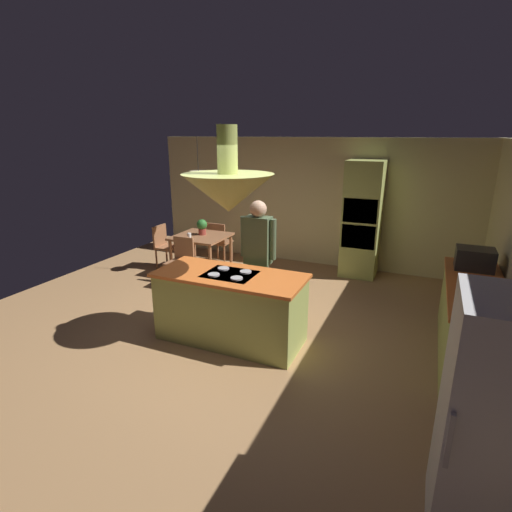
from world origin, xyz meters
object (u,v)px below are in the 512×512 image
object	(u,v)px
cup_on_table	(189,235)
canister_flour	(484,294)
chair_facing_island	(181,258)
refrigerator	(504,427)
chair_by_back_wall	(219,240)
oven_tower	(362,220)
person_at_island	(258,253)
microwave_on_counter	(475,259)
dining_table	(201,241)
chair_at_corner	(164,244)
canister_sugar	(482,289)
potted_plant_on_table	(202,226)
kitchen_island	(231,307)

from	to	relation	value
cup_on_table	canister_flour	size ratio (longest dim) A/B	0.44
cup_on_table	chair_facing_island	bearing A→B (deg)	-76.70
refrigerator	chair_by_back_wall	xyz separation A→B (m)	(-4.50, 4.49, -0.36)
oven_tower	person_at_island	xyz separation A→B (m)	(-1.01, -2.55, -0.07)
microwave_on_counter	dining_table	bearing A→B (deg)	171.84
chair_facing_island	chair_at_corner	bearing A→B (deg)	141.32
chair_facing_island	canister_sugar	bearing A→B (deg)	-12.05
chair_facing_island	cup_on_table	xyz separation A→B (m)	(-0.11, 0.46, 0.30)
person_at_island	chair_facing_island	size ratio (longest dim) A/B	2.02
refrigerator	potted_plant_on_table	world-z (taller)	refrigerator
potted_plant_on_table	canister_flour	bearing A→B (deg)	-22.75
canister_sugar	microwave_on_counter	size ratio (longest dim) A/B	0.40
oven_tower	chair_at_corner	distance (m)	3.88
kitchen_island	chair_at_corner	bearing A→B (deg)	140.68
person_at_island	chair_by_back_wall	xyz separation A→B (m)	(-1.79, 2.09, -0.51)
potted_plant_on_table	person_at_island	bearing A→B (deg)	-39.23
kitchen_island	refrigerator	world-z (taller)	refrigerator
kitchen_island	chair_facing_island	bearing A→B (deg)	140.36
potted_plant_on_table	microwave_on_counter	size ratio (longest dim) A/B	0.65
chair_at_corner	dining_table	bearing A→B (deg)	-90.00
chair_by_back_wall	microwave_on_counter	bearing A→B (deg)	163.52
person_at_island	chair_by_back_wall	size ratio (longest dim) A/B	2.02
kitchen_island	chair_by_back_wall	world-z (taller)	kitchen_island
chair_facing_island	potted_plant_on_table	world-z (taller)	potted_plant_on_table
chair_facing_island	chair_at_corner	size ratio (longest dim) A/B	1.00
dining_table	person_at_island	size ratio (longest dim) A/B	0.55
kitchen_island	oven_tower	world-z (taller)	oven_tower
person_at_island	chair_facing_island	bearing A→B (deg)	158.34
refrigerator	cup_on_table	xyz separation A→B (m)	(-4.61, 3.56, -0.06)
refrigerator	chair_at_corner	bearing A→B (deg)	144.68
potted_plant_on_table	canister_sugar	distance (m)	4.87
oven_tower	chair_by_back_wall	bearing A→B (deg)	-170.84
chair_by_back_wall	canister_sugar	world-z (taller)	canister_sugar
dining_table	canister_flour	distance (m)	4.91
dining_table	canister_sugar	bearing A→B (deg)	-20.09
person_at_island	canister_sugar	bearing A→B (deg)	-5.36
kitchen_island	potted_plant_on_table	size ratio (longest dim) A/B	6.40
dining_table	canister_sugar	xyz separation A→B (m)	(4.54, -1.66, 0.36)
dining_table	chair_at_corner	size ratio (longest dim) A/B	1.12
kitchen_island	cup_on_table	distance (m)	2.62
kitchen_island	chair_facing_island	size ratio (longest dim) A/B	2.21
refrigerator	dining_table	size ratio (longest dim) A/B	1.78
oven_tower	chair_by_back_wall	xyz separation A→B (m)	(-2.80, -0.45, -0.58)
oven_tower	person_at_island	size ratio (longest dim) A/B	1.23
oven_tower	canister_sugar	world-z (taller)	oven_tower
refrigerator	dining_table	world-z (taller)	refrigerator
kitchen_island	chair_facing_island	world-z (taller)	kitchen_island
dining_table	microwave_on_counter	xyz separation A→B (m)	(4.54, -0.65, 0.40)
microwave_on_counter	refrigerator	bearing A→B (deg)	-90.73
refrigerator	canister_sugar	distance (m)	2.15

